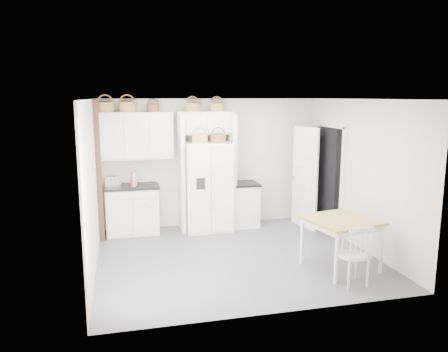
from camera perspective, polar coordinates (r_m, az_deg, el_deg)
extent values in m
plane|color=#4F4F51|center=(7.44, 1.53, -10.45)|extent=(4.50, 4.50, 0.00)
plane|color=white|center=(6.96, 1.64, 10.00)|extent=(4.50, 4.50, 0.00)
plane|color=beige|center=(9.00, -1.72, 1.77)|extent=(4.50, 0.00, 4.50)
plane|color=beige|center=(6.86, -16.88, -1.38)|extent=(0.00, 4.00, 4.00)
plane|color=beige|center=(7.96, 17.42, 0.17)|extent=(0.00, 4.00, 4.00)
cube|color=white|center=(8.68, -2.16, -1.37)|extent=(0.91, 0.73, 1.76)
cube|color=silver|center=(8.70, -11.87, -4.43)|extent=(0.99, 0.62, 0.91)
cube|color=silver|center=(9.04, 2.71, -3.81)|extent=(0.49, 0.59, 0.87)
cube|color=#A67E30|center=(7.05, 14.98, -8.55)|extent=(1.14, 1.14, 0.80)
cube|color=silver|center=(6.51, 16.53, -9.90)|extent=(0.44, 0.40, 0.87)
cube|color=black|center=(8.59, -11.99, -1.34)|extent=(1.03, 0.67, 0.04)
cube|color=black|center=(8.94, 2.74, -1.00)|extent=(0.53, 0.63, 0.04)
cube|color=silver|center=(8.52, -14.43, -0.71)|extent=(0.32, 0.23, 0.20)
cube|color=maroon|center=(8.48, -11.97, -0.47)|extent=(0.04, 0.17, 0.25)
cube|color=beige|center=(8.48, -11.56, -0.45)|extent=(0.08, 0.17, 0.26)
cylinder|color=brown|center=(8.55, -15.23, 8.65)|extent=(0.32, 0.32, 0.18)
cylinder|color=brown|center=(8.55, -12.51, 8.78)|extent=(0.32, 0.32, 0.19)
cylinder|color=brown|center=(8.57, -9.26, 8.73)|extent=(0.24, 0.24, 0.14)
cylinder|color=brown|center=(8.66, -4.16, 8.93)|extent=(0.29, 0.29, 0.16)
cylinder|color=brown|center=(8.76, -0.96, 8.97)|extent=(0.29, 0.29, 0.16)
cylinder|color=brown|center=(8.40, -3.20, 4.88)|extent=(0.31, 0.31, 0.16)
cylinder|color=brown|center=(8.48, -0.77, 4.94)|extent=(0.30, 0.30, 0.16)
cube|color=silver|center=(8.58, -11.40, 5.19)|extent=(1.40, 0.34, 0.90)
cube|color=silver|center=(8.72, -2.49, 6.94)|extent=(1.12, 0.34, 0.45)
cube|color=silver|center=(8.62, -5.60, 0.34)|extent=(0.08, 0.60, 2.30)
cube|color=silver|center=(8.82, 0.97, 0.61)|extent=(0.08, 0.60, 2.30)
cube|color=#3F2310|center=(8.19, -16.01, 0.51)|extent=(0.09, 0.09, 2.60)
cube|color=black|center=(8.83, 13.52, -0.50)|extent=(0.18, 0.85, 2.05)
cube|color=white|center=(8.97, 10.51, -0.21)|extent=(0.21, 0.79, 2.05)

